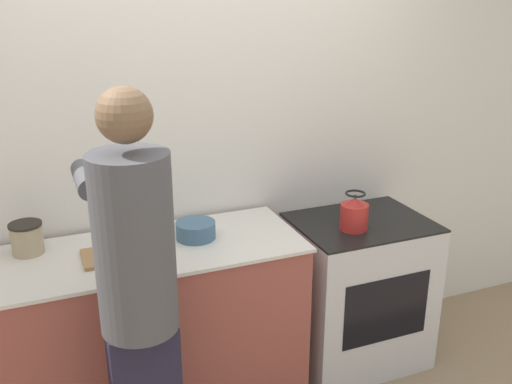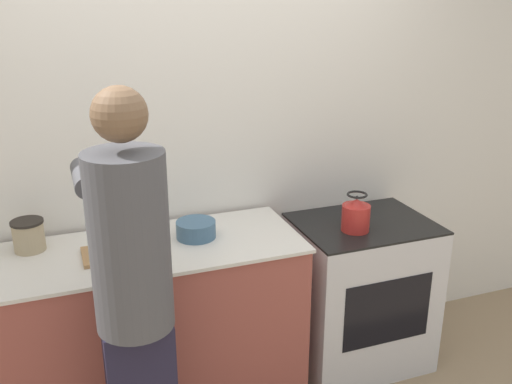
% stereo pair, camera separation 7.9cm
% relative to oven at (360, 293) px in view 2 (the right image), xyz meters
% --- Properties ---
extents(wall_back, '(8.00, 0.05, 2.60)m').
position_rel_oven_xyz_m(wall_back, '(-0.82, 0.37, 0.86)').
color(wall_back, white).
rests_on(wall_back, ground_plane).
extents(counter, '(1.59, 0.62, 0.93)m').
position_rel_oven_xyz_m(counter, '(-1.24, 0.01, 0.02)').
color(counter, '#9E4C42').
rests_on(counter, ground_plane).
extents(oven, '(0.75, 0.58, 0.88)m').
position_rel_oven_xyz_m(oven, '(0.00, 0.00, 0.00)').
color(oven, silver).
rests_on(oven, ground_plane).
extents(person, '(0.34, 0.58, 1.80)m').
position_rel_oven_xyz_m(person, '(-1.35, -0.52, 0.55)').
color(person, '#211E34').
rests_on(person, ground_plane).
extents(cutting_board, '(0.37, 0.21, 0.02)m').
position_rel_oven_xyz_m(cutting_board, '(-1.32, -0.02, 0.49)').
color(cutting_board, '#A87A4C').
rests_on(cutting_board, counter).
extents(knife, '(0.20, 0.04, 0.01)m').
position_rel_oven_xyz_m(knife, '(-1.30, 0.01, 0.51)').
color(knife, silver).
rests_on(knife, cutting_board).
extents(kettle, '(0.15, 0.15, 0.21)m').
position_rel_oven_xyz_m(kettle, '(-0.10, -0.08, 0.53)').
color(kettle, red).
rests_on(kettle, oven).
extents(bowl_prep, '(0.20, 0.20, 0.09)m').
position_rel_oven_xyz_m(bowl_prep, '(-0.95, 0.04, 0.53)').
color(bowl_prep, '#426684').
rests_on(bowl_prep, counter).
extents(canister_jar, '(0.15, 0.15, 0.15)m').
position_rel_oven_xyz_m(canister_jar, '(-1.73, 0.17, 0.56)').
color(canister_jar, tan).
rests_on(canister_jar, counter).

